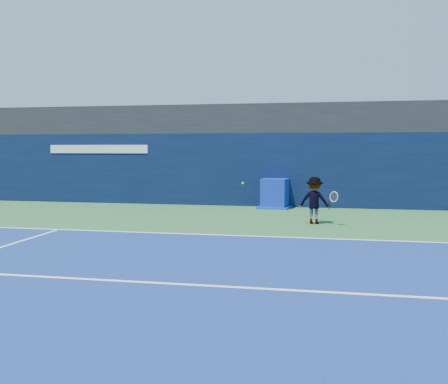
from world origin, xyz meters
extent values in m
plane|color=#2B5F30|center=(0.00, 0.00, 0.00)|extent=(80.00, 80.00, 0.00)
cube|color=white|center=(0.00, 3.00, 0.01)|extent=(24.00, 0.10, 0.01)
cube|color=white|center=(0.00, -2.00, 0.01)|extent=(24.00, 0.10, 0.01)
cube|color=black|center=(0.00, 11.50, 3.60)|extent=(36.00, 3.00, 1.20)
cube|color=#091432|center=(0.00, 10.50, 1.50)|extent=(36.00, 1.00, 3.00)
cube|color=white|center=(-7.00, 9.99, 2.35)|extent=(4.50, 0.04, 0.35)
cube|color=#0B22A3|center=(0.71, 9.63, 0.59)|extent=(1.10, 1.10, 1.17)
cube|color=#0C31AC|center=(0.71, 9.63, 0.04)|extent=(1.37, 1.37, 0.08)
imported|color=white|center=(2.32, 5.65, 0.74)|extent=(1.03, 0.70, 1.48)
cylinder|color=black|center=(2.77, 5.40, 0.65)|extent=(0.07, 0.13, 0.23)
torus|color=silver|center=(2.91, 5.35, 0.90)|extent=(0.27, 0.15, 0.27)
cylinder|color=black|center=(2.91, 5.35, 0.90)|extent=(0.23, 0.12, 0.22)
sphere|color=#CBE018|center=(-0.06, 6.24, 1.22)|extent=(0.07, 0.07, 0.07)
camera|label=1|loc=(2.54, -10.23, 2.38)|focal=40.00mm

